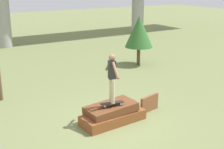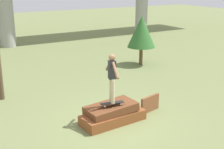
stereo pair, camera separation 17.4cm
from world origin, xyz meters
name	(u,v)px [view 2 (the right image)]	position (x,y,z in m)	size (l,w,h in m)	color
ground_plane	(113,122)	(0.00, 0.00, 0.00)	(80.00, 80.00, 0.00)	olive
scrap_pile	(112,114)	(-0.01, 0.03, 0.30)	(2.30, 1.11, 0.68)	brown
scrap_plank_loose	(150,104)	(1.68, 0.10, 0.31)	(0.93, 0.30, 0.61)	brown
skateboard	(112,103)	(-0.07, -0.06, 0.75)	(0.84, 0.36, 0.09)	black
skater	(112,75)	(-0.07, -0.06, 1.74)	(0.31, 1.14, 1.68)	#C6B78E
tree_behind_left	(142,32)	(5.37, 5.77, 1.92)	(1.60, 1.60, 2.82)	brown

